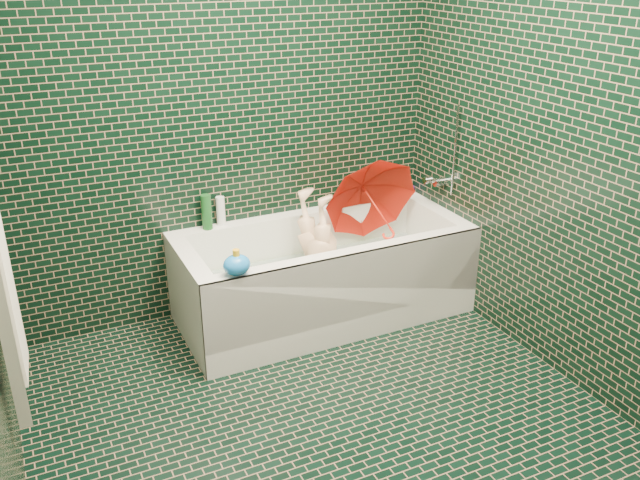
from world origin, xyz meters
name	(u,v)px	position (x,y,z in m)	size (l,w,h in m)	color
floor	(332,434)	(0.00, 0.00, 0.00)	(2.80, 2.80, 0.00)	black
wall_back	(222,105)	(0.00, 1.40, 1.25)	(2.80, 2.80, 0.00)	black
wall_front	(625,358)	(0.00, -1.40, 1.25)	(2.80, 2.80, 0.00)	black
wall_right	(584,138)	(1.30, 0.00, 1.25)	(2.80, 2.80, 0.00)	black
bathtub	(325,283)	(0.45, 1.01, 0.21)	(1.70, 0.75, 0.55)	white
bath_mat	(323,290)	(0.45, 1.02, 0.16)	(1.35, 0.47, 0.01)	green
water	(323,269)	(0.45, 1.02, 0.30)	(1.48, 0.53, 0.00)	silver
faucet	(443,175)	(1.26, 1.02, 0.77)	(0.18, 0.19, 0.55)	silver
child	(322,266)	(0.45, 1.05, 0.31)	(0.34, 0.22, 0.93)	#D7AC86
umbrella	(378,209)	(0.84, 1.08, 0.60)	(0.57, 0.57, 0.50)	red
soap_bottle_a	(397,195)	(1.16, 1.36, 0.55)	(0.09, 0.09, 0.23)	white
soap_bottle_b	(409,193)	(1.25, 1.36, 0.55)	(0.09, 0.09, 0.19)	#4B1F77
soap_bottle_c	(404,196)	(1.18, 1.31, 0.55)	(0.13, 0.13, 0.16)	#15491B
bottle_right_tall	(386,185)	(1.04, 1.31, 0.65)	(0.06, 0.06, 0.21)	#15491B
bottle_right_pump	(398,184)	(1.15, 1.34, 0.64)	(0.05, 0.05, 0.18)	silver
bottle_left_tall	(207,212)	(-0.15, 1.34, 0.65)	(0.06, 0.06, 0.21)	#15491B
bottle_left_short	(221,211)	(-0.06, 1.37, 0.64)	(0.05, 0.05, 0.17)	white
rubber_duck	(392,189)	(1.12, 1.36, 0.60)	(0.12, 0.08, 0.11)	#EEAB18
bath_toy	(237,265)	(-0.20, 0.69, 0.61)	(0.17, 0.15, 0.14)	blue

